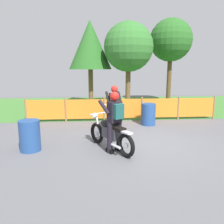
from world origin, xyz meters
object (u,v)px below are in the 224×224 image
Objects in this scene: motorcycle_trailing at (113,119)px; rider_trailing at (114,107)px; spare_drum at (30,136)px; motorcycle_lead at (110,134)px; rider_lead at (115,119)px; oil_drum at (148,114)px.

motorcycle_trailing is 1.13× the size of rider_trailing.
motorcycle_trailing is 3.19m from spare_drum.
motorcycle_lead reaches higher than motorcycle_trailing.
rider_lead is at bearing -179.49° from motorcycle_lead.
rider_lead reaches higher than oil_drum.
motorcycle_trailing is at bearing 0.57° from rider_trailing.
spare_drum is (-2.37, 0.30, -0.51)m from rider_lead.
rider_trailing is at bearing -149.80° from oil_drum.
rider_lead is 1.00× the size of rider_trailing.
rider_trailing is 1.92× the size of oil_drum.
motorcycle_lead reaches higher than spare_drum.
rider_trailing is (0.02, -0.18, 0.48)m from motorcycle_trailing.
rider_trailing reaches higher than spare_drum.
oil_drum is (1.79, 2.72, -0.03)m from motorcycle_lead.
motorcycle_trailing is at bearing -39.13° from motorcycle_lead.
rider_lead is 2.05m from rider_trailing.
spare_drum is at bearing -147.18° from oil_drum.
rider_lead is at bearing 168.70° from rider_trailing.
rider_lead is 1.92× the size of oil_drum.
motorcycle_trailing is 1.65m from oil_drum.
oil_drum is at bearing -64.52° from motorcycle_lead.
motorcycle_trailing is at bearing -155.65° from oil_drum.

